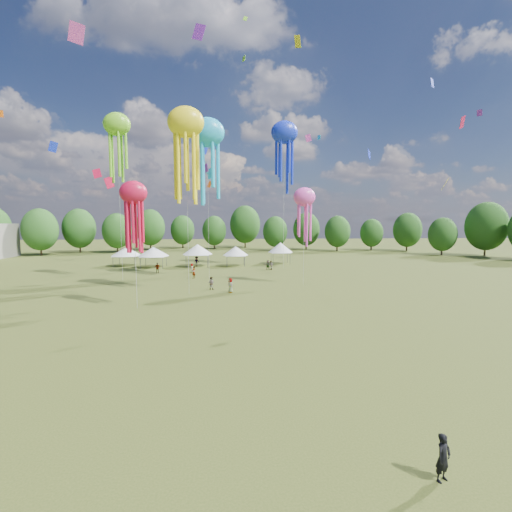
{
  "coord_description": "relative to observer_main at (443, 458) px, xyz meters",
  "views": [
    {
      "loc": [
        0.2,
        -14.54,
        9.06
      ],
      "look_at": [
        2.33,
        15.0,
        6.0
      ],
      "focal_mm": 25.03,
      "sensor_mm": 36.0,
      "label": 1
    }
  ],
  "objects": [
    {
      "name": "small_kites",
      "position": [
        -8.91,
        45.38,
        28.11
      ],
      "size": [
        64.18,
        54.49,
        45.27
      ],
      "color": "yellow",
      "rests_on": "ground"
    },
    {
      "name": "festival_tents",
      "position": [
        -14.02,
        58.41,
        2.25
      ],
      "size": [
        35.62,
        8.66,
        4.39
      ],
      "color": "#47474C",
      "rests_on": "ground"
    },
    {
      "name": "treeline",
      "position": [
        -11.36,
        66.01,
        5.7
      ],
      "size": [
        201.57,
        95.24,
        13.43
      ],
      "color": "#38281C",
      "rests_on": "ground"
    },
    {
      "name": "show_kites",
      "position": [
        -8.29,
        43.1,
        18.17
      ],
      "size": [
        30.28,
        32.58,
        26.93
      ],
      "color": "yellow",
      "rests_on": "ground"
    },
    {
      "name": "spectators_far",
      "position": [
        -9.27,
        49.75,
        0.04
      ],
      "size": [
        20.46,
        26.45,
        1.93
      ],
      "color": "gray",
      "rests_on": "ground"
    },
    {
      "name": "ground",
      "position": [
        -7.49,
        3.49,
        -0.85
      ],
      "size": [
        300.0,
        300.0,
        0.0
      ],
      "primitive_type": "plane",
      "color": "#384416",
      "rests_on": "ground"
    },
    {
      "name": "observer_main",
      "position": [
        0.0,
        0.0,
        0.0
      ],
      "size": [
        0.73,
        0.64,
        1.69
      ],
      "primitive_type": "imported",
      "rotation": [
        0.0,
        0.0,
        0.47
      ],
      "color": "black",
      "rests_on": "ground"
    },
    {
      "name": "spectator_near",
      "position": [
        -9.82,
        34.63,
        -0.01
      ],
      "size": [
        0.97,
        0.85,
        1.66
      ],
      "primitive_type": "imported",
      "rotation": [
        0.0,
        0.0,
        2.82
      ],
      "color": "gray",
      "rests_on": "ground"
    }
  ]
}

